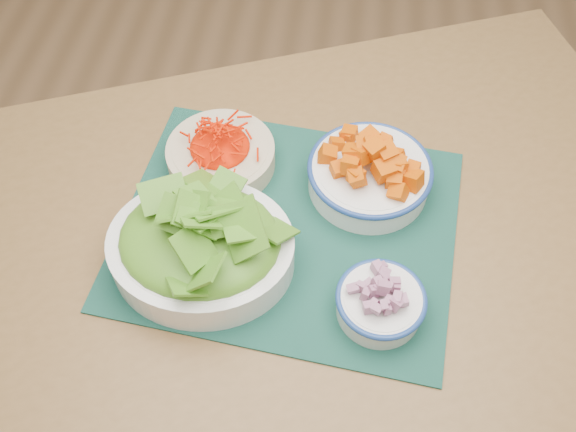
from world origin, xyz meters
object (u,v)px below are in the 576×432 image
at_px(table, 311,260).
at_px(carrot_bowl, 221,152).
at_px(placemat, 288,227).
at_px(onion_bowl, 381,300).
at_px(lettuce_bowl, 200,241).
at_px(squash_bowl, 370,169).

xyz_separation_m(table, carrot_bowl, (-0.18, 0.13, 0.12)).
height_order(placemat, onion_bowl, onion_bowl).
bearing_deg(placemat, onion_bowl, -35.98).
bearing_deg(carrot_bowl, onion_bowl, -41.73).
bearing_deg(onion_bowl, table, 130.73).
distance_m(placemat, lettuce_bowl, 0.16).
bearing_deg(lettuce_bowl, table, 23.56).
distance_m(lettuce_bowl, onion_bowl, 0.29).
distance_m(table, lettuce_bowl, 0.24).
relative_size(squash_bowl, onion_bowl, 1.65).
xyz_separation_m(table, onion_bowl, (0.12, -0.13, 0.13)).
distance_m(carrot_bowl, squash_bowl, 0.26).
relative_size(carrot_bowl, squash_bowl, 0.97).
relative_size(table, placemat, 2.82).
relative_size(placemat, lettuce_bowl, 1.84).
bearing_deg(lettuce_bowl, onion_bowl, -12.63).
distance_m(carrot_bowl, onion_bowl, 0.39).
bearing_deg(onion_bowl, carrot_bowl, 138.27).
distance_m(placemat, carrot_bowl, 0.18).
relative_size(table, squash_bowl, 6.73).
xyz_separation_m(carrot_bowl, squash_bowl, (0.26, -0.02, 0.01)).
bearing_deg(squash_bowl, lettuce_bowl, -143.60).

